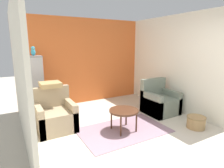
# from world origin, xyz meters

# --- Properties ---
(ground_plane) EXTENTS (20.00, 20.00, 0.00)m
(ground_plane) POSITION_xyz_m (0.00, 0.00, 0.00)
(ground_plane) COLOR beige
(ground_plane) RESTS_ON ground
(wall_back_accent) EXTENTS (3.97, 0.06, 2.62)m
(wall_back_accent) POSITION_xyz_m (0.00, 3.51, 1.31)
(wall_back_accent) COLOR orange
(wall_back_accent) RESTS_ON ground_plane
(wall_left) EXTENTS (0.06, 3.48, 2.62)m
(wall_left) POSITION_xyz_m (-1.95, 1.74, 1.31)
(wall_left) COLOR silver
(wall_left) RESTS_ON ground_plane
(wall_right) EXTENTS (0.06, 3.48, 2.62)m
(wall_right) POSITION_xyz_m (1.95, 1.74, 1.31)
(wall_right) COLOR silver
(wall_right) RESTS_ON ground_plane
(area_rug) EXTENTS (1.89, 1.19, 0.01)m
(area_rug) POSITION_xyz_m (-0.06, 1.12, 0.01)
(area_rug) COLOR gray
(area_rug) RESTS_ON ground_plane
(coffee_table) EXTENTS (0.63, 0.63, 0.48)m
(coffee_table) POSITION_xyz_m (-0.06, 1.12, 0.43)
(coffee_table) COLOR #472819
(coffee_table) RESTS_ON ground_plane
(armchair_left) EXTENTS (0.79, 0.78, 0.91)m
(armchair_left) POSITION_xyz_m (-1.33, 1.91, 0.30)
(armchair_left) COLOR #9E896B
(armchair_left) RESTS_ON ground_plane
(armchair_right) EXTENTS (0.79, 0.78, 0.91)m
(armchair_right) POSITION_xyz_m (1.38, 1.55, 0.30)
(armchair_right) COLOR slate
(armchair_right) RESTS_ON ground_plane
(birdcage) EXTENTS (0.51, 0.51, 1.56)m
(birdcage) POSITION_xyz_m (-1.53, 3.03, 0.74)
(birdcage) COLOR slate
(birdcage) RESTS_ON ground_plane
(parrot) EXTENTS (0.11, 0.20, 0.24)m
(parrot) POSITION_xyz_m (-1.53, 3.03, 1.67)
(parrot) COLOR teal
(parrot) RESTS_ON birdcage
(potted_plant) EXTENTS (0.29, 0.28, 0.65)m
(potted_plant) POSITION_xyz_m (-0.86, 2.89, 0.35)
(potted_plant) COLOR #66605B
(potted_plant) RESTS_ON ground_plane
(wicker_basket) EXTENTS (0.41, 0.41, 0.27)m
(wicker_basket) POSITION_xyz_m (1.43, 0.44, 0.14)
(wicker_basket) COLOR #A37F51
(wicker_basket) RESTS_ON ground_plane
(throw_pillow) EXTENTS (0.44, 0.44, 0.10)m
(throw_pillow) POSITION_xyz_m (-1.33, 2.20, 0.96)
(throw_pillow) COLOR tan
(throw_pillow) RESTS_ON armchair_left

